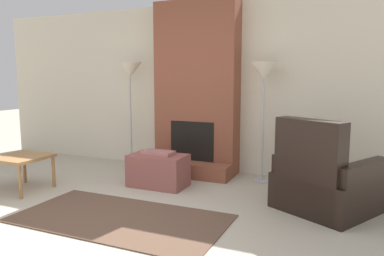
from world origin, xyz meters
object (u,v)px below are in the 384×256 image
object	(u,v)px
armchair	(325,184)
floor_lamp_left	(130,75)
side_table	(22,160)
ottoman	(158,170)
floor_lamp_right	(264,76)

from	to	relation	value
armchair	floor_lamp_left	world-z (taller)	floor_lamp_left
armchair	side_table	size ratio (longest dim) A/B	2.09
ottoman	armchair	xyz separation A→B (m)	(2.14, -0.07, 0.07)
side_table	armchair	bearing A→B (deg)	12.36
ottoman	floor_lamp_left	xyz separation A→B (m)	(-0.95, 0.81, 1.28)
ottoman	floor_lamp_left	world-z (taller)	floor_lamp_left
floor_lamp_left	ottoman	bearing A→B (deg)	-40.40
armchair	floor_lamp_left	bearing A→B (deg)	13.16
armchair	floor_lamp_left	size ratio (longest dim) A/B	0.77
ottoman	side_table	bearing A→B (deg)	-150.45
side_table	floor_lamp_right	xyz separation A→B (m)	(2.77, 1.68, 1.09)
floor_lamp_left	floor_lamp_right	distance (m)	2.18
ottoman	side_table	size ratio (longest dim) A/B	1.22
ottoman	floor_lamp_right	xyz separation A→B (m)	(1.23, 0.81, 1.26)
floor_lamp_right	floor_lamp_left	bearing A→B (deg)	180.00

